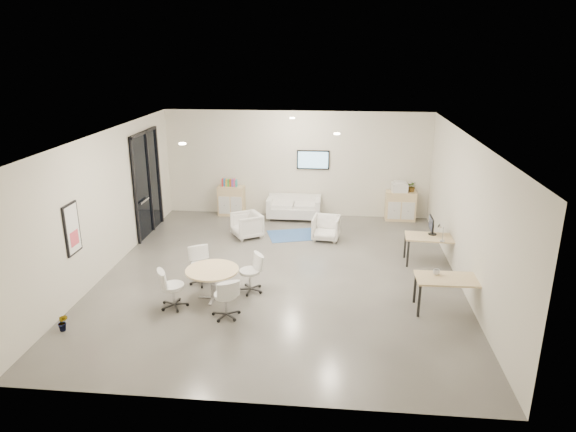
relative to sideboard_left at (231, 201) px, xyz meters
The scene contains 21 objects.
room_shell 4.85m from the sideboard_left, 64.87° to the right, with size 9.60×10.60×4.80m.
glass_door 2.83m from the sideboard_left, 138.06° to the right, with size 0.09×1.90×2.85m.
artwork 6.28m from the sideboard_left, 108.59° to the right, with size 0.05×0.54×1.04m.
wall_tv 2.82m from the sideboard_left, ahead, with size 0.98×0.06×0.58m.
ceiling_spots 4.74m from the sideboard_left, 62.31° to the right, with size 3.14×4.14×0.03m.
sideboard_left is the anchor object (origin of this frame).
sideboard_right 5.16m from the sideboard_left, ahead, with size 0.88×0.43×0.88m.
books 0.57m from the sideboard_left, behind, with size 0.47×0.14×0.22m.
printer 5.12m from the sideboard_left, ahead, with size 0.48×0.41×0.31m.
loveseat 1.97m from the sideboard_left, ahead, with size 1.59×0.80×0.60m.
blue_rug 2.73m from the sideboard_left, 37.57° to the right, with size 1.47×0.98×0.01m, color #315597.
armchair_left 2.06m from the sideboard_left, 66.79° to the right, with size 0.72×0.67×0.74m, color silver.
armchair_right 3.53m from the sideboard_left, 32.28° to the right, with size 0.70×0.65×0.72m, color silver.
desk_rear 6.44m from the sideboard_left, 30.28° to the right, with size 1.35×0.75×0.68m.
desk_front 7.88m from the sideboard_left, 45.63° to the right, with size 1.37×0.70×0.71m.
monitor 6.35m from the sideboard_left, 29.30° to the right, with size 0.20×0.50×0.44m.
round_table 5.63m from the sideboard_left, 82.34° to the right, with size 1.09×1.09×0.66m.
meeting_chairs 5.63m from the sideboard_left, 82.34° to the right, with size 2.20×2.20×0.82m.
plant_cabinet 5.50m from the sideboard_left, ahead, with size 0.29×0.32×0.25m, color #3F7F3F.
plant_floor 7.31m from the sideboard_left, 103.47° to the right, with size 0.19×0.34×0.15m, color #3F7F3F.
cup 7.60m from the sideboard_left, 46.35° to the right, with size 0.13×0.11×0.13m, color white.
Camera 1 is at (1.23, -10.71, 4.98)m, focal length 32.00 mm.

